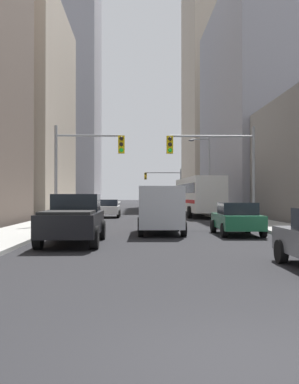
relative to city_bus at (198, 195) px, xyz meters
The scene contains 15 objects.
ground_plane 35.57m from the city_bus, 97.14° to the right, with size 400.00×400.00×0.00m, color black.
sidewalk_left 18.61m from the city_bus, 127.14° to the left, with size 2.96×160.00×0.15m, color #9E9E99.
sidewalk_right 15.06m from the city_bus, 80.94° to the left, with size 2.96×160.00×0.15m, color #9E9E99.
city_bus is the anchor object (origin of this frame).
pickup_truck_black 23.94m from the city_bus, 109.52° to the right, with size 2.20×5.41×1.90m.
cargo_van_silver 18.59m from the city_bus, 103.74° to the right, with size 2.16×5.26×2.26m.
sedan_green 19.03m from the city_bus, 92.65° to the right, with size 1.95×4.24×1.52m.
sedan_white 8.05m from the city_bus, behind, with size 1.95×4.21×1.52m.
traffic_signal_near_left 15.75m from the city_bus, 123.11° to the right, with size 4.15×0.44×6.00m.
traffic_signal_near_right 13.28m from the city_bus, 93.70° to the right, with size 5.31×0.44×6.00m.
traffic_signal_far_right 29.84m from the city_bus, 91.99° to the left, with size 5.71×0.44×6.00m.
street_lamp_right 4.66m from the city_bus, 71.07° to the left, with size 2.10×0.32×7.50m.
building_left_far_tower 69.21m from the city_bus, 112.39° to the left, with size 21.14×19.60×60.33m, color #93939E.
building_right_mid_block 21.87m from the city_bus, 48.92° to the left, with size 16.79×26.77×25.09m, color #93939E.
building_right_far_highrise 59.52m from the city_bus, 73.74° to the left, with size 20.00×23.62×54.79m, color #B7A893.
Camera 1 is at (-1.25, -4.81, 1.83)m, focal length 42.59 mm.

